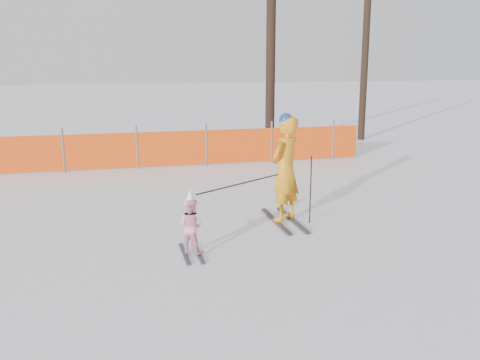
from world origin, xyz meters
The scene contains 6 objects.
ground centered at (0.00, 0.00, 0.00)m, with size 120.00×120.00×0.00m, color white.
adult centered at (1.02, 1.03, 1.05)m, with size 0.87×1.70×2.10m.
child centered at (-1.01, -0.29, 0.49)m, with size 0.55×0.98×1.08m.
ski_poles centered at (0.56, 0.54, 0.85)m, with size 2.39×1.20×1.32m.
safety_fence centered at (-2.07, 6.86, 0.56)m, with size 14.82×0.06×1.25m.
tree_trunks centered at (4.95, 10.41, 3.16)m, with size 4.10×0.51×6.55m.
Camera 1 is at (-2.22, -8.40, 3.09)m, focal length 40.00 mm.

